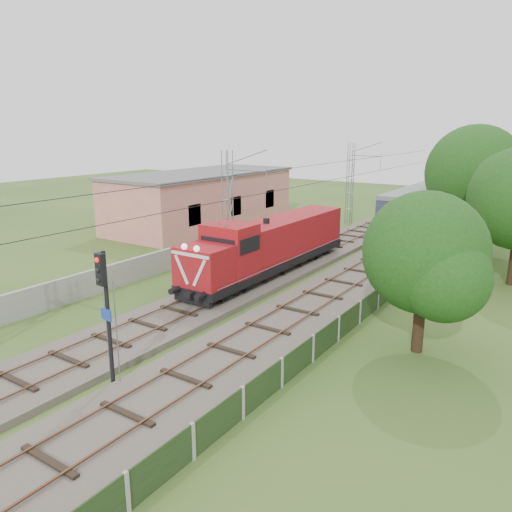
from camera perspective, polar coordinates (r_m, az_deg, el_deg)
The scene contains 12 objects.
ground at distance 23.57m, azimuth -14.96°, elevation -9.53°, with size 140.00×140.00×0.00m, color #2F501E.
track_main at distance 28.23m, azimuth -4.33°, elevation -4.61°, with size 4.20×70.00×0.45m.
track_side at distance 37.03m, azimuth 14.44°, elevation -0.40°, with size 4.20×80.00×0.45m.
catenary at distance 32.88m, azimuth -3.17°, elevation 5.09°, with size 3.31×70.00×8.00m.
boundary_wall at distance 35.75m, azimuth -7.67°, elevation 0.34°, with size 0.25×40.00×1.50m, color #9E9E99.
station_building at distance 49.80m, azimuth -6.04°, elevation 6.57°, with size 8.40×20.40×5.22m.
fence at distance 20.92m, azimuth 6.48°, elevation -10.47°, with size 0.12×32.00×1.20m.
locomotive at distance 32.00m, azimuth 1.60°, elevation 1.29°, with size 2.76×15.78×4.01m.
coach_rake at distance 73.82m, azimuth 24.76°, elevation 7.93°, with size 3.28×73.24×3.80m.
signal_post at distance 18.47m, azimuth -16.92°, elevation -4.44°, with size 0.58×0.45×5.24m.
tree_a at distance 21.67m, azimuth 18.89°, elevation 0.19°, with size 5.36×5.11×6.95m.
tree_c at distance 41.09m, azimuth 23.78°, elevation 8.57°, with size 7.47×7.11×9.68m.
Camera 1 is at (16.50, -13.98, 9.38)m, focal length 35.00 mm.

